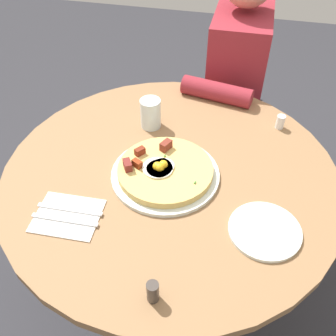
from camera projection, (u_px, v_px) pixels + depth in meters
The scene contains 12 objects.
ground_plane at pixel (170, 289), 1.61m from camera, with size 6.00×6.00×0.00m, color #2D2D33.
dining_table at pixel (170, 206), 1.24m from camera, with size 1.00×1.00×0.71m.
person_seated at pixel (232, 105), 1.72m from camera, with size 0.52×0.33×1.14m.
pizza_plate at pixel (165, 174), 1.10m from camera, with size 0.32×0.32×0.01m, color silver.
breakfast_pizza at pixel (164, 169), 1.09m from camera, with size 0.28×0.28×0.05m.
bread_plate at pixel (265, 231), 0.96m from camera, with size 0.19×0.19×0.01m, color silver.
napkin at pixel (68, 216), 1.00m from camera, with size 0.17×0.14×0.00m, color white.
fork at pixel (65, 220), 0.98m from camera, with size 0.18×0.01×0.01m, color silver.
knife at pixel (70, 209), 1.01m from camera, with size 0.18×0.01×0.01m, color silver.
water_glass at pixel (151, 113), 1.25m from camera, with size 0.07×0.07×0.10m, color silver.
salt_shaker at pixel (280, 122), 1.26m from camera, with size 0.03×0.03×0.05m, color white.
pepper_shaker at pixel (153, 292), 0.81m from camera, with size 0.03×0.03×0.06m, color #3F3833.
Camera 1 is at (0.79, 0.17, 1.49)m, focal length 40.36 mm.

